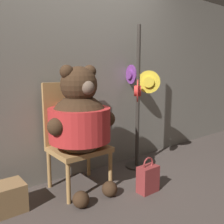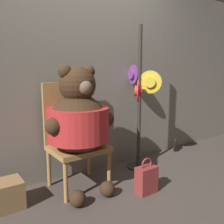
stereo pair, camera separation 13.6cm
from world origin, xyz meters
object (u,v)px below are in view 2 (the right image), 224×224
(chair, at_px, (74,134))
(handbag_on_ground, at_px, (146,179))
(teddy_bear, at_px, (79,120))
(hat_display_rack, at_px, (140,101))

(chair, xyz_separation_m, handbag_on_ground, (0.48, -0.59, -0.41))
(teddy_bear, xyz_separation_m, handbag_on_ground, (0.51, -0.42, -0.59))
(chair, distance_m, teddy_bear, 0.25)
(chair, distance_m, hat_display_rack, 0.90)
(handbag_on_ground, bearing_deg, chair, 129.38)
(handbag_on_ground, bearing_deg, teddy_bear, 141.02)
(chair, relative_size, teddy_bear, 0.86)
(chair, bearing_deg, teddy_bear, -99.39)
(teddy_bear, xyz_separation_m, hat_display_rack, (0.88, 0.11, 0.11))
(chair, height_order, handbag_on_ground, chair)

